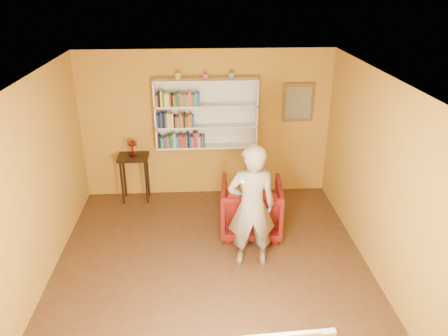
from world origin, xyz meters
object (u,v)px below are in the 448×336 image
at_px(ruby_lustre, 132,145).
at_px(armchair, 251,208).
at_px(person, 251,207).
at_px(bookshelf, 206,113).
at_px(console_table, 134,163).

xyz_separation_m(ruby_lustre, armchair, (1.99, -1.23, -0.65)).
distance_m(armchair, person, 0.97).
relative_size(bookshelf, person, 0.98).
distance_m(console_table, ruby_lustre, 0.36).
bearing_deg(person, armchair, -98.78).
relative_size(console_table, person, 0.48).
xyz_separation_m(ruby_lustre, person, (1.88, -2.07, -0.16)).
bearing_deg(ruby_lustre, person, -47.73).
distance_m(bookshelf, armchair, 1.93).
relative_size(ruby_lustre, person, 0.15).
bearing_deg(armchair, person, 88.09).
distance_m(console_table, armchair, 2.36).
distance_m(console_table, person, 2.80).
bearing_deg(console_table, armchair, -31.77).
height_order(bookshelf, console_table, bookshelf).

